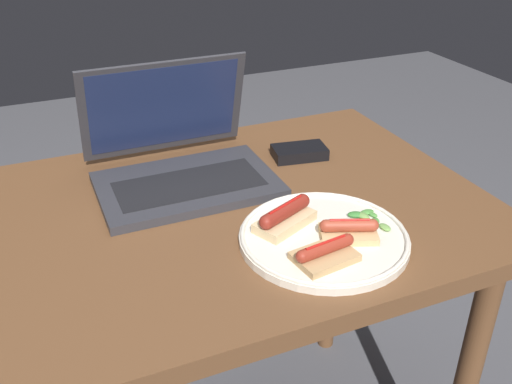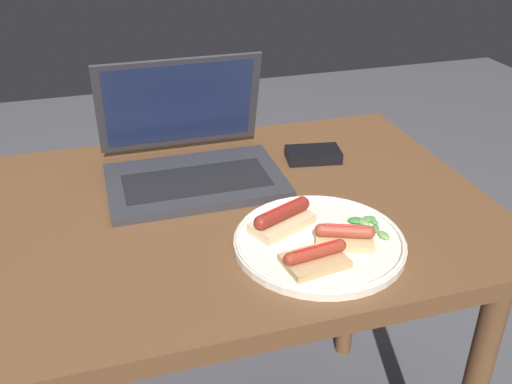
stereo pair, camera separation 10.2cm
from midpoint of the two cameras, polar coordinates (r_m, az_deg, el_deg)
desk at (r=1.14m, az=-2.04°, el=-5.76°), size 1.09×0.72×0.76m
laptop at (r=1.19m, az=-4.13°, el=3.36°), size 0.36×0.30×0.23m
plate at (r=0.99m, az=9.32°, el=-4.97°), size 0.30×0.30×0.02m
sausage_toast_left at (r=0.92m, az=9.12°, el=-6.55°), size 0.11×0.08×0.04m
sausage_toast_middle at (r=0.98m, az=11.83°, el=-4.40°), size 0.11×0.09×0.04m
sausage_toast_right at (r=1.00m, az=5.57°, el=-2.74°), size 0.13×0.10×0.05m
salad_pile at (r=1.03m, az=13.73°, el=-3.42°), size 0.06×0.08×0.01m
external_drive at (r=1.29m, az=8.03°, el=3.67°), size 0.13×0.09×0.03m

